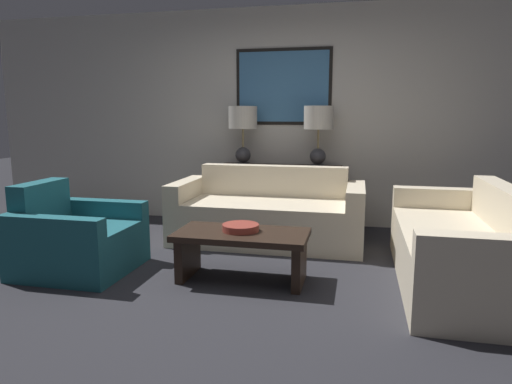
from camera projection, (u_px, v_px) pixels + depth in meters
ground_plane at (235, 286)px, 3.68m from camera, size 20.00×20.00×0.00m
back_wall at (284, 117)px, 5.68m from camera, size 7.99×0.12×2.65m
console_table at (279, 196)px, 5.59m from camera, size 1.48×0.38×0.76m
table_lamp_left at (243, 125)px, 5.54m from camera, size 0.35×0.35×0.71m
table_lamp_right at (318, 125)px, 5.34m from camera, size 0.35×0.35×0.71m
couch_by_back_wall at (268, 216)px, 4.92m from camera, size 2.02×0.90×0.80m
couch_by_side at (462, 250)px, 3.67m from camera, size 0.90×2.02×0.80m
coffee_table at (242, 245)px, 3.76m from camera, size 1.09×0.55×0.41m
decorative_bowl at (240, 228)px, 3.77m from camera, size 0.31×0.31×0.06m
armchair_near_back_wall at (76, 240)px, 4.02m from camera, size 0.91×0.88×0.78m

